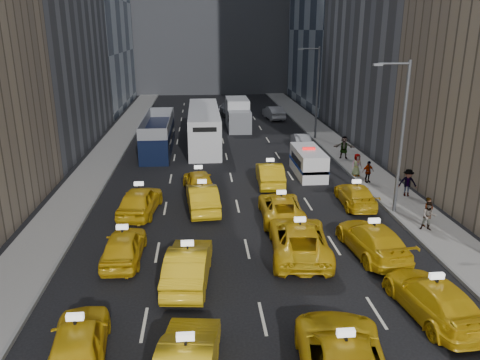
% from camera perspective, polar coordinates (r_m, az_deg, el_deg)
% --- Properties ---
extents(ground, '(160.00, 160.00, 0.00)m').
position_cam_1_polar(ground, '(17.17, 3.70, -20.25)').
color(ground, black).
rests_on(ground, ground).
extents(sidewalk_west, '(3.00, 90.00, 0.15)m').
position_cam_1_polar(sidewalk_west, '(40.60, -16.56, 2.17)').
color(sidewalk_west, gray).
rests_on(sidewalk_west, ground).
extents(sidewalk_east, '(3.00, 90.00, 0.15)m').
position_cam_1_polar(sidewalk_east, '(41.72, 12.99, 2.88)').
color(sidewalk_east, gray).
rests_on(sidewalk_east, ground).
extents(curb_west, '(0.15, 90.00, 0.18)m').
position_cam_1_polar(curb_west, '(40.32, -14.54, 2.26)').
color(curb_west, slate).
rests_on(curb_west, ground).
extents(curb_east, '(0.15, 90.00, 0.18)m').
position_cam_1_polar(curb_east, '(41.30, 11.07, 2.87)').
color(curb_east, slate).
rests_on(curb_east, ground).
extents(streetlight_near, '(2.15, 0.22, 9.00)m').
position_cam_1_polar(streetlight_near, '(28.33, 18.95, 5.41)').
color(streetlight_near, '#595B60').
rests_on(streetlight_near, ground).
extents(streetlight_far, '(2.15, 0.22, 9.00)m').
position_cam_1_polar(streetlight_far, '(47.07, 9.27, 10.80)').
color(streetlight_far, '#595B60').
rests_on(streetlight_far, ground).
extents(taxi_4, '(2.33, 4.73, 1.55)m').
position_cam_1_polar(taxi_4, '(17.12, -19.11, -18.25)').
color(taxi_4, gold).
rests_on(taxi_4, ground).
extents(taxi_7, '(2.62, 5.34, 1.50)m').
position_cam_1_polar(taxi_7, '(19.96, 22.52, -13.17)').
color(taxi_7, gold).
rests_on(taxi_7, ground).
extents(taxi_8, '(1.85, 4.46, 1.51)m').
position_cam_1_polar(taxi_8, '(23.16, -13.99, -7.79)').
color(taxi_8, gold).
rests_on(taxi_8, ground).
extents(taxi_9, '(2.23, 5.15, 1.65)m').
position_cam_1_polar(taxi_9, '(20.78, -6.33, -10.25)').
color(taxi_9, gold).
rests_on(taxi_9, ground).
extents(taxi_10, '(3.31, 6.15, 1.64)m').
position_cam_1_polar(taxi_10, '(23.18, 7.22, -7.16)').
color(taxi_10, gold).
rests_on(taxi_10, ground).
extents(taxi_11, '(2.66, 5.51, 1.55)m').
position_cam_1_polar(taxi_11, '(23.99, 15.85, -6.98)').
color(taxi_11, gold).
rests_on(taxi_11, ground).
extents(taxi_12, '(2.59, 5.12, 1.67)m').
position_cam_1_polar(taxi_12, '(28.57, -12.10, -2.45)').
color(taxi_12, gold).
rests_on(taxi_12, ground).
extents(taxi_13, '(2.15, 5.08, 1.63)m').
position_cam_1_polar(taxi_13, '(28.56, -4.60, -2.15)').
color(taxi_13, gold).
rests_on(taxi_13, ground).
extents(taxi_14, '(2.52, 5.17, 1.42)m').
position_cam_1_polar(taxi_14, '(27.36, 5.02, -3.32)').
color(taxi_14, gold).
rests_on(taxi_14, ground).
extents(taxi_15, '(2.14, 4.75, 1.35)m').
position_cam_1_polar(taxi_15, '(30.20, 13.90, -1.79)').
color(taxi_15, gold).
rests_on(taxi_15, ground).
extents(taxi_16, '(2.44, 4.81, 1.57)m').
position_cam_1_polar(taxi_16, '(31.70, -5.05, -0.16)').
color(taxi_16, gold).
rests_on(taxi_16, ground).
extents(taxi_17, '(1.92, 4.98, 1.62)m').
position_cam_1_polar(taxi_17, '(33.16, 3.66, 0.74)').
color(taxi_17, gold).
rests_on(taxi_17, ground).
extents(nypd_van, '(2.12, 5.05, 2.14)m').
position_cam_1_polar(nypd_van, '(35.71, 8.31, 2.11)').
color(nypd_van, white).
rests_on(nypd_van, ground).
extents(double_decker, '(2.64, 10.60, 3.07)m').
position_cam_1_polar(double_decker, '(43.06, -9.95, 5.51)').
color(double_decker, black).
rests_on(double_decker, ground).
extents(city_bus, '(2.87, 13.36, 3.45)m').
position_cam_1_polar(city_bus, '(44.83, -4.41, 6.47)').
color(city_bus, silver).
rests_on(city_bus, ground).
extents(box_truck, '(2.52, 7.03, 3.19)m').
position_cam_1_polar(box_truck, '(52.28, -0.27, 8.02)').
color(box_truck, silver).
rests_on(box_truck, ground).
extents(misc_car_0, '(1.62, 4.14, 1.34)m').
position_cam_1_polar(misc_car_0, '(44.15, 7.43, 4.81)').
color(misc_car_0, '#95979C').
rests_on(misc_car_0, ground).
extents(misc_car_1, '(3.17, 5.83, 1.55)m').
position_cam_1_polar(misc_car_1, '(54.83, -9.63, 7.39)').
color(misc_car_1, black).
rests_on(misc_car_1, ground).
extents(misc_car_2, '(2.93, 5.95, 1.66)m').
position_cam_1_polar(misc_car_2, '(60.80, -1.31, 8.71)').
color(misc_car_2, slate).
rests_on(misc_car_2, ground).
extents(misc_car_3, '(2.20, 4.42, 1.45)m').
position_cam_1_polar(misc_car_3, '(57.48, -4.08, 8.02)').
color(misc_car_3, black).
rests_on(misc_car_3, ground).
extents(misc_car_4, '(2.32, 5.05, 1.61)m').
position_cam_1_polar(misc_car_4, '(58.08, 4.12, 8.21)').
color(misc_car_4, '#95969C').
rests_on(misc_car_4, ground).
extents(pedestrian_0, '(0.69, 0.56, 1.65)m').
position_cam_1_polar(pedestrian_0, '(27.87, 21.93, -3.63)').
color(pedestrian_0, gray).
rests_on(pedestrian_0, sidewalk_east).
extents(pedestrian_1, '(0.88, 0.65, 1.62)m').
position_cam_1_polar(pedestrian_1, '(27.29, 22.02, -4.12)').
color(pedestrian_1, gray).
rests_on(pedestrian_1, sidewalk_east).
extents(pedestrian_2, '(1.25, 0.73, 1.82)m').
position_cam_1_polar(pedestrian_2, '(32.33, 19.77, -0.31)').
color(pedestrian_2, gray).
rests_on(pedestrian_2, sidewalk_east).
extents(pedestrian_3, '(0.99, 0.63, 1.56)m').
position_cam_1_polar(pedestrian_3, '(34.43, 15.34, 0.99)').
color(pedestrian_3, gray).
rests_on(pedestrian_3, sidewalk_east).
extents(pedestrian_4, '(0.90, 0.61, 1.69)m').
position_cam_1_polar(pedestrian_4, '(35.73, 14.04, 1.81)').
color(pedestrian_4, gray).
rests_on(pedestrian_4, sidewalk_east).
extents(pedestrian_5, '(1.82, 0.95, 1.89)m').
position_cam_1_polar(pedestrian_5, '(40.41, 12.56, 3.92)').
color(pedestrian_5, gray).
rests_on(pedestrian_5, sidewalk_east).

